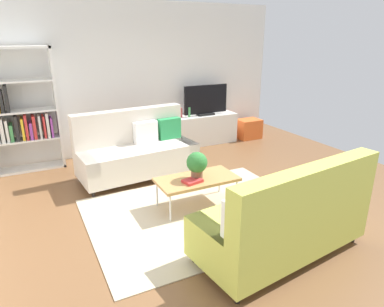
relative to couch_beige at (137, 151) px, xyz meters
The scene contains 14 objects.
ground_plane 1.46m from the couch_beige, 74.31° to the right, with size 7.68×7.68×0.00m, color brown.
wall_far 1.81m from the couch_beige, 75.56° to the left, with size 6.40×0.12×2.90m, color white.
area_rug 1.72m from the couch_beige, 78.20° to the right, with size 2.90×2.20×0.01m, color beige.
couch_beige is the anchor object (origin of this frame).
couch_green 2.93m from the couch_beige, 76.56° to the right, with size 1.99×1.06×1.10m.
coffee_table 1.48m from the couch_beige, 74.71° to the right, with size 1.10×0.56×0.42m.
tv_console 2.22m from the couch_beige, 30.44° to the left, with size 1.40×0.44×0.64m, color silver.
tv 2.26m from the couch_beige, 29.99° to the left, with size 1.00×0.20×0.64m.
bookshelf 2.06m from the couch_beige, 144.99° to the left, with size 1.10×0.36×2.10m.
storage_trunk 3.18m from the couch_beige, 18.75° to the left, with size 0.52×0.40×0.44m, color orange.
potted_plant 1.50m from the couch_beige, 75.52° to the right, with size 0.28×0.28×0.38m.
table_book_0 1.54m from the couch_beige, 79.91° to the right, with size 0.24×0.18×0.04m, color red.
vase_0 1.79m from the couch_beige, 41.41° to the left, with size 0.12×0.12×0.19m, color #B24C4C.
bottle_0 1.88m from the couch_beige, 35.69° to the left, with size 0.05×0.05×0.21m, color #3F8C4C.
Camera 1 is at (-1.96, -3.87, 2.25)m, focal length 31.86 mm.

